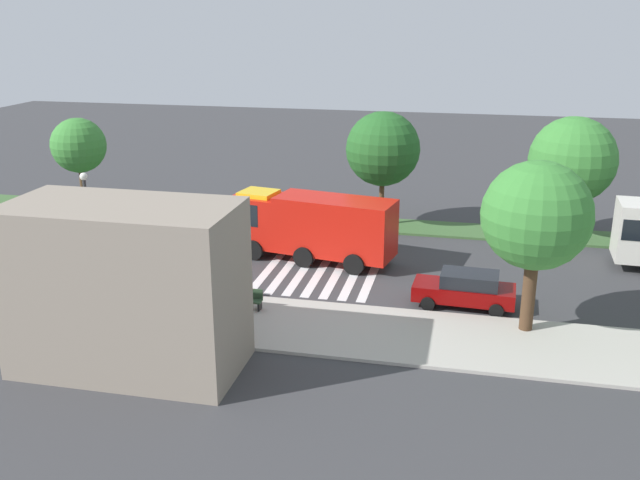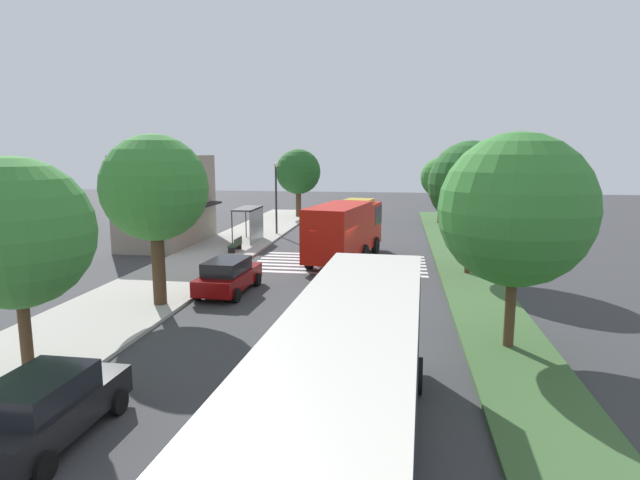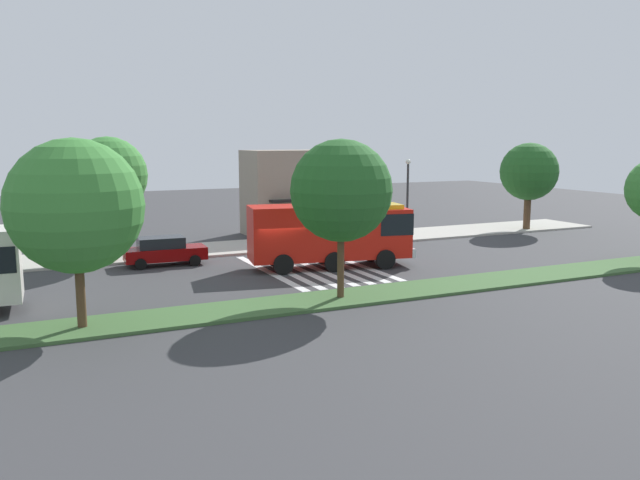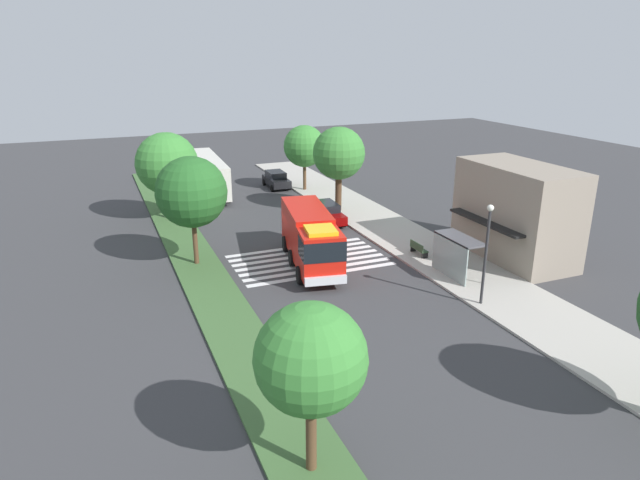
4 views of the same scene
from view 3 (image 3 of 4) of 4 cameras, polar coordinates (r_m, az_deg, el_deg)
name	(u,v)px [view 3 (image 3 of 4)]	position (r m, az deg, el deg)	size (l,w,h in m)	color
ground_plane	(276,272)	(35.55, -3.85, -2.78)	(120.00, 120.00, 0.00)	#38383A
sidewalk	(231,248)	(43.18, -7.85, -0.68)	(60.00, 5.19, 0.14)	#ADA89E
median_strip	(335,299)	(29.16, 1.31, -5.21)	(60.00, 3.00, 0.14)	#3D6033
crosswalk	(314,268)	(36.42, -0.52, -2.47)	(5.85, 10.16, 0.01)	silver
fire_truck	(334,232)	(36.32, 1.26, 0.71)	(9.50, 4.12, 3.55)	red
parked_car_mid	(164,251)	(38.17, -13.54, -0.91)	(4.65, 2.22, 1.64)	#720505
bus_stop_shelter	(352,216)	(45.18, 2.87, 2.14)	(3.50, 1.40, 2.46)	#4C4C51
bench_near_shelter	(300,238)	(43.62, -1.78, 0.18)	(1.60, 0.50, 0.90)	#2D472D
street_lamp	(408,192)	(46.25, 7.71, 4.24)	(0.36, 0.36, 5.65)	#2D2D30
storefront_building	(300,192)	(49.61, -1.75, 4.24)	(8.37, 4.98, 6.36)	gray
sidewalk_tree_west	(108,176)	(39.45, -18.11, 5.39)	(4.43, 4.43, 7.19)	#47301E
sidewalk_tree_east	(529,172)	(53.57, 17.91, 5.72)	(4.49, 4.49, 6.77)	#513823
median_tree_far_west	(76,206)	(25.49, -20.70, 2.81)	(4.99, 4.99, 7.08)	#513823
median_tree_west	(341,191)	(28.51, 1.86, 4.34)	(4.52, 4.52, 7.05)	#513823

